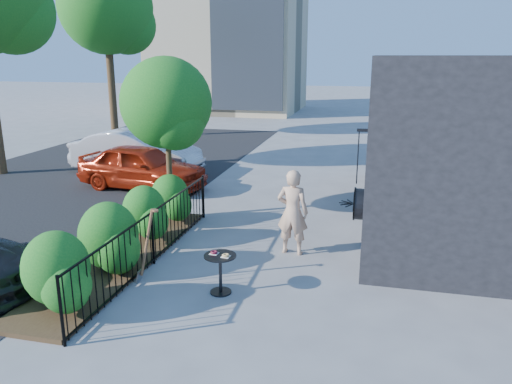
% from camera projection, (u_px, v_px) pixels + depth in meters
% --- Properties ---
extents(ground, '(120.00, 120.00, 0.00)m').
position_uv_depth(ground, '(226.00, 271.00, 9.59)').
color(ground, gray).
rests_on(ground, ground).
extents(shop_building, '(6.22, 9.00, 4.00)m').
position_uv_depth(shop_building, '(497.00, 141.00, 12.04)').
color(shop_building, black).
rests_on(shop_building, ground).
extents(fence, '(0.05, 6.05, 1.10)m').
position_uv_depth(fence, '(153.00, 237.00, 9.77)').
color(fence, black).
rests_on(fence, ground).
extents(planting_bed, '(1.30, 6.00, 0.08)m').
position_uv_depth(planting_bed, '(122.00, 258.00, 10.07)').
color(planting_bed, '#382616').
rests_on(planting_bed, ground).
extents(shrubs, '(1.10, 5.60, 1.24)m').
position_uv_depth(shrubs, '(127.00, 226.00, 9.97)').
color(shrubs, '#16611B').
rests_on(shrubs, ground).
extents(patio_tree, '(2.20, 2.20, 3.94)m').
position_uv_depth(patio_tree, '(168.00, 109.00, 11.94)').
color(patio_tree, '#3F2B19').
rests_on(patio_tree, ground).
extents(street, '(9.00, 30.00, 0.01)m').
position_uv_depth(street, '(18.00, 203.00, 13.97)').
color(street, black).
rests_on(street, ground).
extents(street_tree_far, '(4.40, 4.40, 8.28)m').
position_uv_depth(street_tree_far, '(107.00, 13.00, 23.33)').
color(street_tree_far, '#3F2B19').
rests_on(street_tree_far, ground).
extents(cafe_table, '(0.56, 0.56, 0.75)m').
position_uv_depth(cafe_table, '(220.00, 267.00, 8.58)').
color(cafe_table, black).
rests_on(cafe_table, ground).
extents(woman, '(0.69, 0.48, 1.79)m').
position_uv_depth(woman, '(293.00, 212.00, 10.23)').
color(woman, tan).
rests_on(woman, ground).
extents(shovel, '(0.49, 0.19, 1.45)m').
position_uv_depth(shovel, '(145.00, 250.00, 8.93)').
color(shovel, brown).
rests_on(shovel, ground).
extents(car_red, '(4.21, 2.14, 1.38)m').
position_uv_depth(car_red, '(142.00, 167.00, 15.32)').
color(car_red, '#A3230D').
rests_on(car_red, ground).
extents(car_silver, '(4.66, 1.92, 1.50)m').
position_uv_depth(car_silver, '(136.00, 152.00, 17.34)').
color(car_silver, '#B4B4BA').
rests_on(car_silver, ground).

